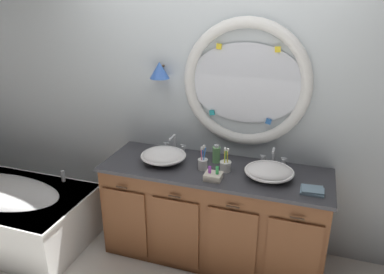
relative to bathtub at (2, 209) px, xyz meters
The scene contains 13 objects.
ground_plane 1.88m from the bathtub, ahead, with size 14.00×14.00×0.00m, color silver.
back_wall_assembly 2.25m from the bathtub, 21.61° to the left, with size 6.40×0.26×2.60m.
vanity_counter 2.00m from the bathtub, 11.42° to the left, with size 1.88×0.66×0.85m.
bathtub is the anchor object (origin of this frame).
sink_basin_left 1.67m from the bathtub, 13.71° to the left, with size 0.39×0.39×0.12m.
sink_basin_right 2.50m from the bathtub, ahead, with size 0.38×0.38×0.11m.
faucet_set_left 1.74m from the bathtub, 22.29° to the left, with size 0.21×0.15×0.16m.
faucet_set_right 2.55m from the bathtub, 14.57° to the left, with size 0.22×0.12×0.15m.
toothbrush_holder_left 1.99m from the bathtub, 10.65° to the left, with size 0.08×0.08×0.22m.
toothbrush_holder_right 2.17m from the bathtub, 10.42° to the left, with size 0.10×0.10×0.21m.
soap_dispenser 2.10m from the bathtub, 14.93° to the left, with size 0.07×0.07×0.17m.
folded_hand_towel 2.80m from the bathtub, ahead, with size 0.17×0.13×0.03m.
toiletry_basket 2.09m from the bathtub, ahead, with size 0.13×0.12×0.11m.
Camera 1 is at (0.80, -2.41, 2.21)m, focal length 34.62 mm.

